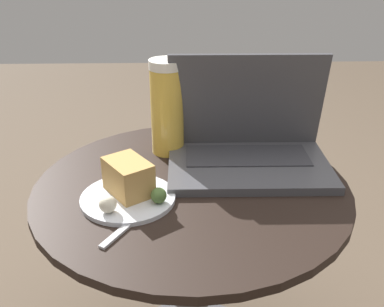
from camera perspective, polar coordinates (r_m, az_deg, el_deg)
The scene contains 5 objects.
table at distance 1.01m, azimuth -0.06°, elevation -11.36°, with size 0.64×0.64×0.51m.
laptop at distance 0.99m, azimuth 7.11°, elevation 1.25°, with size 0.35×0.23×0.24m.
beer_glass at distance 1.02m, azimuth -3.18°, elevation 5.88°, with size 0.08×0.08×0.22m.
snack_plate at distance 0.87m, azimuth -8.08°, elevation -4.22°, with size 0.18×0.18×0.08m.
fork at distance 0.82m, azimuth -6.78°, elevation -7.88°, with size 0.11×0.17×0.00m.
Camera 1 is at (-0.02, -0.80, 0.97)m, focal length 42.00 mm.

